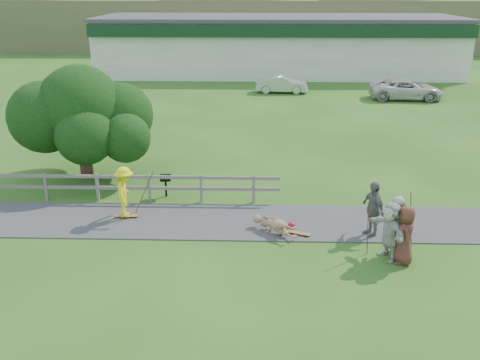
{
  "coord_description": "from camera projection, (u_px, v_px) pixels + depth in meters",
  "views": [
    {
      "loc": [
        2.06,
        -15.64,
        7.93
      ],
      "look_at": [
        1.52,
        2.0,
        1.4
      ],
      "focal_mm": 40.0,
      "sensor_mm": 36.0,
      "label": 1
    }
  ],
  "objects": [
    {
      "name": "fence",
      "position": [
        81.0,
        183.0,
        20.45
      ],
      "size": [
        15.05,
        0.1,
        1.1
      ],
      "color": "#636057",
      "rests_on": "ground"
    },
    {
      "name": "helmet",
      "position": [
        292.0,
        226.0,
        18.23
      ],
      "size": [
        0.27,
        0.27,
        0.27
      ],
      "primitive_type": "sphere",
      "color": "maroon",
      "rests_on": "ground"
    },
    {
      "name": "bbq",
      "position": [
        166.0,
        186.0,
        20.95
      ],
      "size": [
        0.43,
        0.34,
        0.89
      ],
      "primitive_type": null,
      "rotation": [
        0.0,
        0.0,
        0.08
      ],
      "color": "black",
      "rests_on": "ground"
    },
    {
      "name": "car_silver",
      "position": [
        282.0,
        84.0,
        40.76
      ],
      "size": [
        3.98,
        1.54,
        1.29
      ],
      "primitive_type": "imported",
      "rotation": [
        0.0,
        0.0,
        1.53
      ],
      "color": "silver",
      "rests_on": "ground"
    },
    {
      "name": "skater_rider",
      "position": [
        125.0,
        195.0,
        18.83
      ],
      "size": [
        0.87,
        1.28,
        1.83
      ],
      "primitive_type": "imported",
      "rotation": [
        0.0,
        0.0,
        1.75
      ],
      "color": "yellow",
      "rests_on": "ground"
    },
    {
      "name": "ground",
      "position": [
        192.0,
        241.0,
        17.47
      ],
      "size": [
        260.0,
        260.0,
        0.0
      ],
      "primitive_type": "plane",
      "color": "#255016",
      "rests_on": "ground"
    },
    {
      "name": "pole_spec_left",
      "position": [
        368.0,
        228.0,
        16.34
      ],
      "size": [
        0.03,
        0.03,
        1.76
      ],
      "primitive_type": "cylinder",
      "color": "brown",
      "rests_on": "ground"
    },
    {
      "name": "skater_fallen",
      "position": [
        274.0,
        225.0,
        17.86
      ],
      "size": [
        1.47,
        1.55,
        0.63
      ],
      "primitive_type": "imported",
      "rotation": [
        0.0,
        0.0,
        0.83
      ],
      "color": "#A5815B",
      "rests_on": "ground"
    },
    {
      "name": "spectator_c",
      "position": [
        405.0,
        235.0,
        15.82
      ],
      "size": [
        0.67,
        0.95,
        1.82
      ],
      "primitive_type": "imported",
      "rotation": [
        0.0,
        0.0,
        4.61
      ],
      "color": "#592D23",
      "rests_on": "ground"
    },
    {
      "name": "spectator_a",
      "position": [
        396.0,
        226.0,
        16.36
      ],
      "size": [
        0.74,
        0.93,
        1.87
      ],
      "primitive_type": "imported",
      "rotation": [
        0.0,
        0.0,
        4.68
      ],
      "color": "silver",
      "rests_on": "ground"
    },
    {
      "name": "path",
      "position": [
        197.0,
        221.0,
        18.87
      ],
      "size": [
        34.0,
        3.0,
        0.04
      ],
      "primitive_type": "cube",
      "color": "#3A3A3D",
      "rests_on": "ground"
    },
    {
      "name": "pole_rider",
      "position": [
        144.0,
        191.0,
        19.19
      ],
      "size": [
        0.03,
        0.03,
        1.83
      ],
      "primitive_type": "cylinder",
      "color": "brown",
      "rests_on": "ground"
    },
    {
      "name": "spectator_b",
      "position": [
        373.0,
        209.0,
        17.56
      ],
      "size": [
        0.84,
        1.21,
        1.9
      ],
      "primitive_type": "imported",
      "rotation": [
        0.0,
        0.0,
        5.09
      ],
      "color": "slate",
      "rests_on": "ground"
    },
    {
      "name": "tree",
      "position": [
        83.0,
        131.0,
        22.49
      ],
      "size": [
        5.69,
        5.69,
        4.1
      ],
      "primitive_type": null,
      "color": "black",
      "rests_on": "ground"
    },
    {
      "name": "spectator_d",
      "position": [
        390.0,
        231.0,
        16.04
      ],
      "size": [
        1.07,
        1.8,
        1.85
      ],
      "primitive_type": "imported",
      "rotation": [
        0.0,
        0.0,
        5.04
      ],
      "color": "beige",
      "rests_on": "ground"
    },
    {
      "name": "longboard_rider",
      "position": [
        127.0,
        217.0,
        19.13
      ],
      "size": [
        0.81,
        0.25,
        0.09
      ],
      "primitive_type": null,
      "rotation": [
        0.0,
        0.0,
        0.06
      ],
      "color": "olive",
      "rests_on": "ground"
    },
    {
      "name": "longboard_fallen",
      "position": [
        298.0,
        234.0,
        17.83
      ],
      "size": [
        0.85,
        0.49,
        0.09
      ],
      "primitive_type": null,
      "rotation": [
        0.0,
        0.0,
        -0.36
      ],
      "color": "olive",
      "rests_on": "ground"
    },
    {
      "name": "car_white",
      "position": [
        406.0,
        89.0,
        38.41
      ],
      "size": [
        5.28,
        2.6,
        1.44
      ],
      "primitive_type": "imported",
      "rotation": [
        0.0,
        0.0,
        1.53
      ],
      "color": "silver",
      "rests_on": "ground"
    },
    {
      "name": "strip_mall",
      "position": [
        278.0,
        45.0,
        49.21
      ],
      "size": [
        32.5,
        10.75,
        5.1
      ],
      "color": "beige",
      "rests_on": "ground"
    },
    {
      "name": "pole_spec_right",
      "position": [
        411.0,
        220.0,
        16.66
      ],
      "size": [
        0.03,
        0.03,
        1.94
      ],
      "primitive_type": "cylinder",
      "color": "brown",
      "rests_on": "ground"
    }
  ]
}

